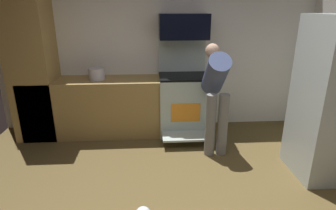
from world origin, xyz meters
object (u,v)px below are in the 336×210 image
Objects in this scene: stock_pot at (97,74)px; person_cook at (216,90)px; microwave at (184,26)px; oven_range at (183,102)px.

person_cook is at bearing -20.76° from stock_pot.
person_cook is at bearing -63.39° from microwave.
microwave is 1.50m from stock_pot.
oven_range is 1.01× the size of person_cook.
microwave reaches higher than oven_range.
stock_pot is at bearing 159.24° from person_cook.
oven_range is at bearing -0.59° from stock_pot.
oven_range is at bearing -90.00° from microwave.
person_cook is (0.36, -0.63, 0.38)m from oven_range.
oven_range is 6.12× the size of stock_pot.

